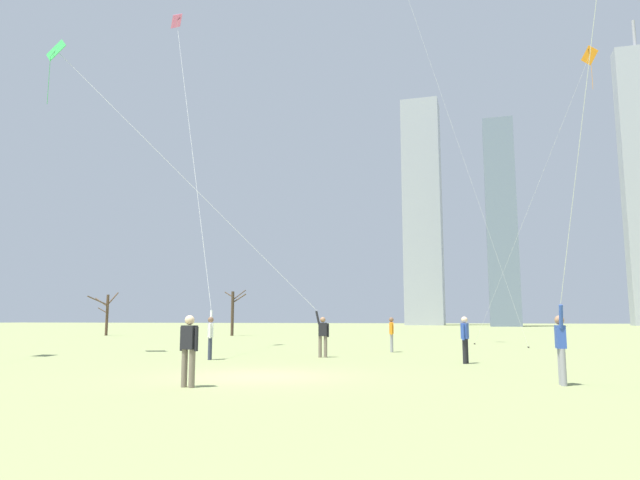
{
  "coord_description": "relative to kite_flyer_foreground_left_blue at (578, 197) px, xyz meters",
  "views": [
    {
      "loc": [
        5.96,
        -14.58,
        1.53
      ],
      "look_at": [
        0.0,
        6.0,
        4.53
      ],
      "focal_mm": 31.78,
      "sensor_mm": 36.0,
      "label": 1
    }
  ],
  "objects": [
    {
      "name": "skyline_mid_tower_right",
      "position": [
        -16.71,
        134.4,
        25.37
      ],
      "size": [
        9.65,
        8.34,
        59.15
      ],
      "color": "#9EA3AD",
      "rests_on": "ground"
    },
    {
      "name": "bare_tree_far_right_edge",
      "position": [
        -24.66,
        35.61,
        -1.89
      ],
      "size": [
        2.06,
        2.07,
        4.35
      ],
      "color": "#423326",
      "rests_on": "ground"
    },
    {
      "name": "bare_tree_leftmost",
      "position": [
        -36.63,
        33.16,
        -1.89
      ],
      "size": [
        1.68,
        3.6,
        4.15
      ],
      "color": "#4C3828",
      "rests_on": "ground"
    },
    {
      "name": "kite_flyer_foreground_left_blue",
      "position": [
        0.0,
        0.0,
        0.0
      ],
      "size": [
        1.95,
        6.28,
        15.04
      ],
      "color": "gray",
      "rests_on": "ground"
    },
    {
      "name": "ground_plane",
      "position": [
        -8.01,
        1.31,
        -4.2
      ],
      "size": [
        400.0,
        400.0,
        0.0
      ],
      "primitive_type": "plane",
      "color": "#848E56"
    },
    {
      "name": "bystander_watching_nearby",
      "position": [
        -8.58,
        -1.49,
        -3.3
      ],
      "size": [
        0.5,
        0.26,
        1.62
      ],
      "color": "#726656",
      "rests_on": "ground"
    },
    {
      "name": "kite_flyer_far_back_green",
      "position": [
        -11.73,
        8.53,
        0.24
      ],
      "size": [
        13.26,
        2.6,
        14.58
      ],
      "color": "#726656",
      "rests_on": "ground"
    },
    {
      "name": "distant_kite_high_overhead_orange",
      "position": [
        3.45,
        19.26,
        10.31
      ],
      "size": [
        7.16,
        4.6,
        16.37
      ],
      "color": "orange",
      "rests_on": "ground"
    },
    {
      "name": "bystander_strolling_midfield",
      "position": [
        -2.76,
        7.4,
        -3.3
      ],
      "size": [
        0.27,
        0.5,
        1.62
      ],
      "color": "black",
      "rests_on": "ground"
    },
    {
      "name": "kite_flyer_midfield_center_pink",
      "position": [
        -13.25,
        7.83,
        -0.26
      ],
      "size": [
        6.57,
        7.75,
        18.98
      ],
      "color": "#33384C",
      "rests_on": "ground"
    },
    {
      "name": "bystander_far_off_by_trees",
      "position": [
        -6.31,
        13.52,
        -3.3
      ],
      "size": [
        0.25,
        0.5,
        1.62
      ],
      "color": "gray",
      "rests_on": "ground"
    },
    {
      "name": "skyline_mid_tower_left",
      "position": [
        2.15,
        115.37,
        18.19
      ],
      "size": [
        6.29,
        10.86,
        44.79
      ],
      "color": "slate",
      "rests_on": "ground"
    }
  ]
}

